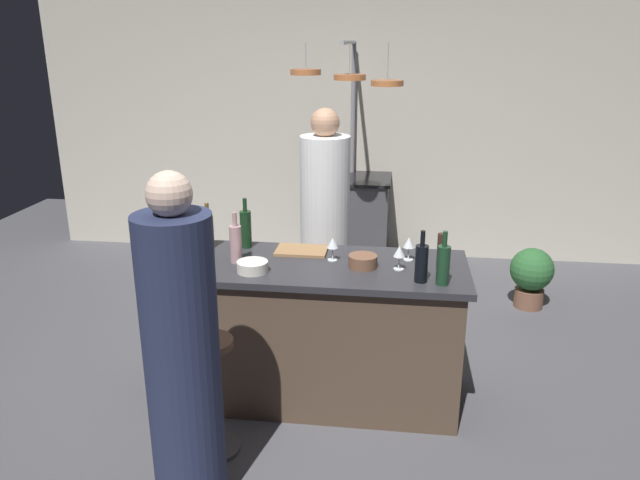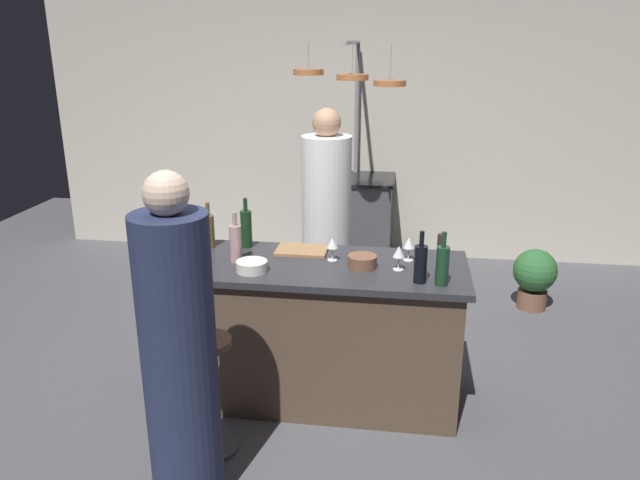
% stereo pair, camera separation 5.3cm
% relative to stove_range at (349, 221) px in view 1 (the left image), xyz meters
% --- Properties ---
extents(ground_plane, '(9.00, 9.00, 0.00)m').
position_rel_stove_range_xyz_m(ground_plane, '(0.00, -2.45, -0.45)').
color(ground_plane, '#4C4C51').
extents(back_wall, '(6.40, 0.16, 2.60)m').
position_rel_stove_range_xyz_m(back_wall, '(0.00, 0.40, 0.85)').
color(back_wall, beige).
rests_on(back_wall, ground_plane).
extents(kitchen_island, '(1.80, 0.72, 0.90)m').
position_rel_stove_range_xyz_m(kitchen_island, '(0.00, -2.45, 0.01)').
color(kitchen_island, brown).
rests_on(kitchen_island, ground_plane).
extents(stove_range, '(0.80, 0.64, 0.89)m').
position_rel_stove_range_xyz_m(stove_range, '(0.00, 0.00, 0.00)').
color(stove_range, '#47474C').
rests_on(stove_range, ground_plane).
extents(chef, '(0.36, 0.36, 1.72)m').
position_rel_stove_range_xyz_m(chef, '(-0.06, -1.53, 0.35)').
color(chef, white).
rests_on(chef, ground_plane).
extents(bar_stool_left, '(0.28, 0.28, 0.68)m').
position_rel_stove_range_xyz_m(bar_stool_left, '(-0.49, -3.07, -0.07)').
color(bar_stool_left, '#4C4C51').
rests_on(bar_stool_left, ground_plane).
extents(guest_left, '(0.35, 0.35, 1.66)m').
position_rel_stove_range_xyz_m(guest_left, '(-0.50, -3.44, 0.32)').
color(guest_left, '#262D4C').
rests_on(guest_left, ground_plane).
extents(overhead_pot_rack, '(0.90, 1.28, 2.17)m').
position_rel_stove_range_xyz_m(overhead_pot_rack, '(0.03, -0.49, 1.24)').
color(overhead_pot_rack, gray).
rests_on(overhead_pot_rack, ground_plane).
extents(potted_plant, '(0.36, 0.36, 0.52)m').
position_rel_stove_range_xyz_m(potted_plant, '(1.61, -0.87, -0.15)').
color(potted_plant, brown).
rests_on(potted_plant, ground_plane).
extents(cutting_board, '(0.32, 0.22, 0.02)m').
position_rel_stove_range_xyz_m(cutting_board, '(-0.12, -2.25, 0.46)').
color(cutting_board, '#997047').
rests_on(cutting_board, kitchen_island).
extents(pepper_mill, '(0.05, 0.05, 0.21)m').
position_rel_stove_range_xyz_m(pepper_mill, '(0.73, -2.42, 0.56)').
color(pepper_mill, '#382319').
rests_on(pepper_mill, kitchen_island).
extents(wine_bottle_amber, '(0.07, 0.07, 0.30)m').
position_rel_stove_range_xyz_m(wine_bottle_amber, '(-0.73, -2.24, 0.57)').
color(wine_bottle_amber, brown).
rests_on(wine_bottle_amber, kitchen_island).
extents(wine_bottle_rose, '(0.07, 0.07, 0.31)m').
position_rel_stove_range_xyz_m(wine_bottle_rose, '(-0.48, -2.48, 0.57)').
color(wine_bottle_rose, '#B78C8E').
rests_on(wine_bottle_rose, kitchen_island).
extents(wine_bottle_green, '(0.07, 0.07, 0.30)m').
position_rel_stove_range_xyz_m(wine_bottle_green, '(0.72, -2.68, 0.57)').
color(wine_bottle_green, '#193D23').
rests_on(wine_bottle_green, kitchen_island).
extents(wine_bottle_dark, '(0.07, 0.07, 0.29)m').
position_rel_stove_range_xyz_m(wine_bottle_dark, '(0.61, -2.65, 0.57)').
color(wine_bottle_dark, black).
rests_on(wine_bottle_dark, kitchen_island).
extents(wine_bottle_red, '(0.07, 0.07, 0.32)m').
position_rel_stove_range_xyz_m(wine_bottle_red, '(-0.49, -2.21, 0.58)').
color(wine_bottle_red, '#143319').
rests_on(wine_bottle_red, kitchen_island).
extents(wine_glass_by_chef, '(0.07, 0.07, 0.15)m').
position_rel_stove_range_xyz_m(wine_glass_by_chef, '(0.54, -2.32, 0.56)').
color(wine_glass_by_chef, silver).
rests_on(wine_glass_by_chef, kitchen_island).
extents(wine_glass_near_left_guest, '(0.07, 0.07, 0.15)m').
position_rel_stove_range_xyz_m(wine_glass_near_left_guest, '(0.09, -2.38, 0.56)').
color(wine_glass_near_left_guest, silver).
rests_on(wine_glass_near_left_guest, kitchen_island).
extents(wine_glass_near_right_guest, '(0.07, 0.07, 0.15)m').
position_rel_stove_range_xyz_m(wine_glass_near_right_guest, '(0.49, -2.48, 0.56)').
color(wine_glass_near_right_guest, silver).
rests_on(wine_glass_near_right_guest, kitchen_island).
extents(mixing_bowl_ceramic, '(0.18, 0.18, 0.06)m').
position_rel_stove_range_xyz_m(mixing_bowl_ceramic, '(-0.35, -2.63, 0.48)').
color(mixing_bowl_ceramic, silver).
rests_on(mixing_bowl_ceramic, kitchen_island).
extents(mixing_bowl_wooden, '(0.17, 0.17, 0.07)m').
position_rel_stove_range_xyz_m(mixing_bowl_wooden, '(0.28, -2.47, 0.49)').
color(mixing_bowl_wooden, brown).
rests_on(mixing_bowl_wooden, kitchen_island).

